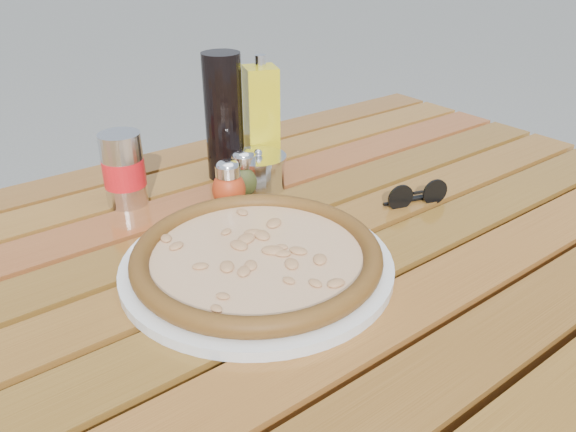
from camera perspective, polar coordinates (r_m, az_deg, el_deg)
table at (r=0.86m, az=0.82°, el=-6.75°), size 1.40×0.90×0.75m
plate at (r=0.75m, az=-3.13°, el=-4.95°), size 0.37×0.37×0.01m
pizza at (r=0.74m, az=-3.17°, el=-3.92°), size 0.38×0.38×0.03m
pepper_shaker at (r=0.90m, az=-6.05°, el=3.18°), size 0.06×0.06×0.08m
oregano_shaker at (r=0.94m, az=-4.48°, el=4.31°), size 0.06×0.06×0.08m
dark_bottle at (r=0.99m, az=-6.52°, el=9.95°), size 0.08×0.08×0.22m
soda_can at (r=0.94m, az=-16.34°, el=4.50°), size 0.07×0.07×0.12m
olive_oil_cruet at (r=1.02m, az=-2.71°, el=9.80°), size 0.07×0.07×0.21m
parmesan_tin at (r=0.97m, az=-3.00°, el=4.58°), size 0.12×0.12×0.07m
sunglasses at (r=0.94m, az=12.96°, el=2.05°), size 0.11×0.05×0.04m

